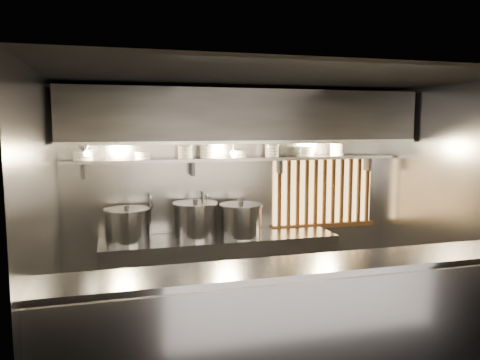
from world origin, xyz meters
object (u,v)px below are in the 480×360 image
stock_pot_mid (195,220)px  stock_pot_left (127,225)px  pendant_bulb (233,153)px  stock_pot_right (241,220)px  heat_lamp (84,148)px

stock_pot_mid → stock_pot_left: bearing=-178.3°
pendant_bulb → stock_pot_right: bearing=-59.1°
pendant_bulb → stock_pot_right: pendant_bulb is taller
stock_pot_mid → stock_pot_right: stock_pot_mid is taller
stock_pot_left → stock_pot_mid: 0.84m
stock_pot_left → stock_pot_right: size_ratio=0.99×
heat_lamp → pendant_bulb: (1.80, 0.35, -0.11)m
heat_lamp → pendant_bulb: heat_lamp is taller
stock_pot_left → stock_pot_right: (1.42, -0.07, 0.00)m
heat_lamp → stock_pot_mid: (1.29, 0.33, -0.94)m
pendant_bulb → heat_lamp: bearing=-169.0°
stock_pot_left → stock_pot_mid: size_ratio=0.76×
stock_pot_right → stock_pot_mid: bearing=170.9°
pendant_bulb → stock_pot_mid: 0.98m
pendant_bulb → stock_pot_left: 1.60m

